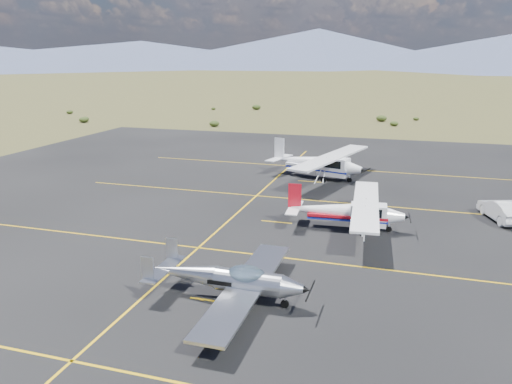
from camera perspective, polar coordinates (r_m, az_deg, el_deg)
The scene contains 6 objects.
ground at distance 24.25m, azimuth 4.77°, elevation -9.59°, with size 1600.00×1600.00×0.00m, color #383D1C.
apron at distance 30.64m, azimuth 7.58°, elevation -4.25°, with size 72.00×72.00×0.02m, color black.
aircraft_low_wing at distance 21.59m, azimuth -2.87°, elevation -9.96°, with size 6.70×9.38×2.05m.
aircraft_cessna at distance 30.53m, azimuth 10.42°, elevation -2.10°, with size 6.32×10.53×2.66m.
aircraft_plain at distance 42.96m, azimuth 7.09°, elevation 3.40°, with size 8.27×12.38×3.15m.
sedan at distance 35.46m, azimuth 26.27°, elevation -1.86°, with size 1.42×4.08×1.34m, color silver.
Camera 1 is at (4.48, -21.54, 10.20)m, focal length 35.00 mm.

